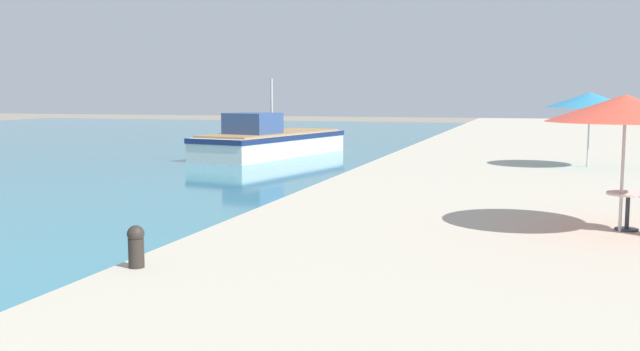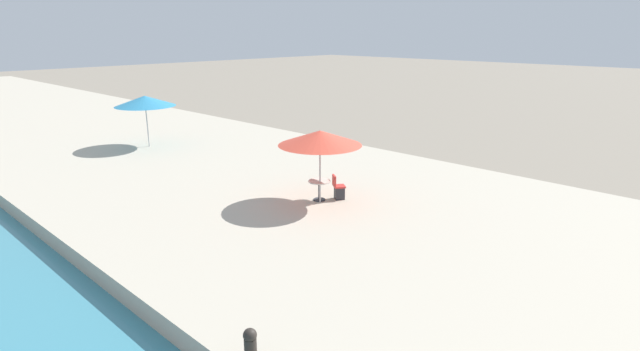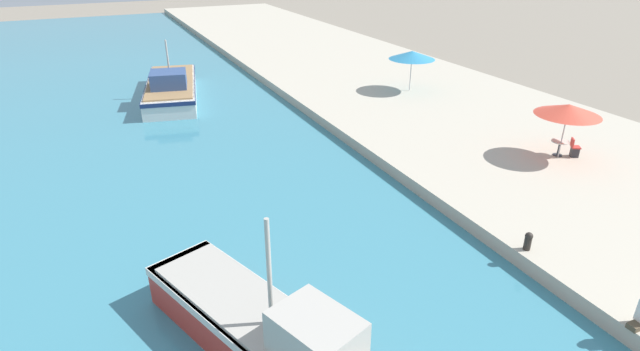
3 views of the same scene
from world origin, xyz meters
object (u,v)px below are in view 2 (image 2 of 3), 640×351
at_px(cafe_umbrella_white, 145,101).
at_px(mooring_bollard, 250,343).
at_px(cafe_chair_left, 339,190).
at_px(cafe_table, 319,186).
at_px(cafe_umbrella_pink, 320,138).

relative_size(cafe_umbrella_white, mooring_bollard, 4.74).
bearing_deg(cafe_chair_left, mooring_bollard, -23.67).
height_order(cafe_umbrella_white, mooring_bollard, cafe_umbrella_white).
height_order(cafe_umbrella_white, cafe_table, cafe_umbrella_white).
bearing_deg(cafe_umbrella_pink, mooring_bollard, -144.59).
bearing_deg(cafe_table, cafe_umbrella_pink, -130.06).
bearing_deg(mooring_bollard, cafe_chair_left, 31.65).
height_order(cafe_umbrella_pink, cafe_chair_left, cafe_umbrella_pink).
xyz_separation_m(cafe_table, cafe_chair_left, (0.59, -0.41, -0.21)).
relative_size(cafe_table, mooring_bollard, 1.22).
distance_m(cafe_umbrella_white, cafe_chair_left, 13.22).
bearing_deg(cafe_umbrella_pink, cafe_table, 49.94).
distance_m(cafe_table, cafe_chair_left, 0.75).
xyz_separation_m(cafe_chair_left, mooring_bollard, (-8.10, -5.00, 0.02)).
relative_size(cafe_umbrella_pink, cafe_umbrella_white, 0.95).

